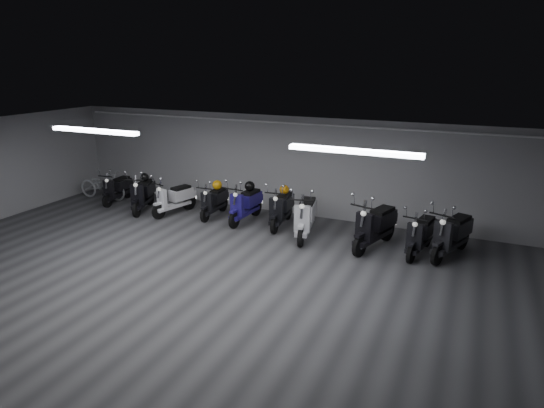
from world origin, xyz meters
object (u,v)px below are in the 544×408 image
at_px(helmet_0, 145,177).
at_px(helmet_1, 250,186).
at_px(scooter_3, 214,196).
at_px(scooter_5, 281,202).
at_px(scooter_1, 143,189).
at_px(scooter_8, 421,228).
at_px(scooter_4, 245,199).
at_px(scooter_6, 305,210).
at_px(scooter_7, 375,219).
at_px(scooter_0, 117,184).
at_px(helmet_2, 284,190).
at_px(bicycle, 102,182).
at_px(scooter_9, 453,227).
at_px(scooter_2, 174,193).
at_px(helmet_3, 217,185).

bearing_deg(helmet_0, helmet_1, 6.42).
bearing_deg(scooter_3, scooter_5, -1.27).
xyz_separation_m(scooter_3, helmet_0, (-2.26, -0.16, 0.36)).
distance_m(scooter_1, scooter_8, 7.87).
relative_size(scooter_5, scooter_8, 1.04).
height_order(scooter_4, helmet_0, scooter_4).
distance_m(scooter_6, helmet_1, 2.02).
bearing_deg(scooter_7, helmet_0, -165.74).
distance_m(scooter_1, helmet_1, 3.28).
xyz_separation_m(scooter_6, scooter_7, (1.74, -0.02, 0.02)).
relative_size(scooter_3, helmet_1, 5.63).
bearing_deg(helmet_0, scooter_0, 175.37).
height_order(scooter_7, helmet_2, scooter_7).
relative_size(scooter_0, scooter_1, 0.89).
bearing_deg(bicycle, helmet_0, -98.51).
xyz_separation_m(scooter_4, scooter_8, (4.68, -0.40, -0.02)).
bearing_deg(scooter_4, scooter_1, -170.05).
distance_m(scooter_8, helmet_1, 4.72).
bearing_deg(scooter_6, helmet_2, 128.95).
relative_size(scooter_1, scooter_3, 1.13).
xyz_separation_m(scooter_3, scooter_5, (2.06, 0.03, 0.07)).
relative_size(scooter_5, scooter_7, 0.90).
xyz_separation_m(scooter_6, helmet_1, (-1.89, 0.68, 0.24)).
bearing_deg(helmet_1, helmet_2, 3.68).
xyz_separation_m(scooter_4, helmet_1, (0.01, 0.24, 0.30)).
height_order(bicycle, helmet_0, bicycle).
bearing_deg(scooter_6, scooter_8, -10.28).
bearing_deg(scooter_4, helmet_0, -174.29).
height_order(scooter_5, scooter_8, scooter_5).
height_order(scooter_3, helmet_2, scooter_3).
height_order(helmet_0, helmet_1, helmet_1).
relative_size(scooter_4, scooter_5, 0.99).
bearing_deg(bicycle, scooter_8, -95.15).
bearing_deg(helmet_0, scooter_9, -0.82).
distance_m(scooter_6, helmet_0, 5.20).
relative_size(scooter_1, scooter_4, 1.02).
relative_size(scooter_6, helmet_2, 7.37).
relative_size(scooter_4, helmet_1, 6.22).
distance_m(scooter_2, scooter_8, 6.86).
bearing_deg(helmet_2, bicycle, -177.85).
distance_m(scooter_7, helmet_3, 4.73).
relative_size(scooter_3, helmet_3, 5.77).
bearing_deg(scooter_2, scooter_8, 14.20).
xyz_separation_m(scooter_8, bicycle, (-9.85, 0.48, -0.08)).
bearing_deg(scooter_4, bicycle, -177.36).
xyz_separation_m(scooter_3, scooter_4, (1.02, -0.03, 0.06)).
relative_size(scooter_7, scooter_8, 1.15).
height_order(scooter_0, scooter_7, scooter_7).
bearing_deg(scooter_4, scooter_6, -9.41).
height_order(scooter_3, bicycle, scooter_3).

